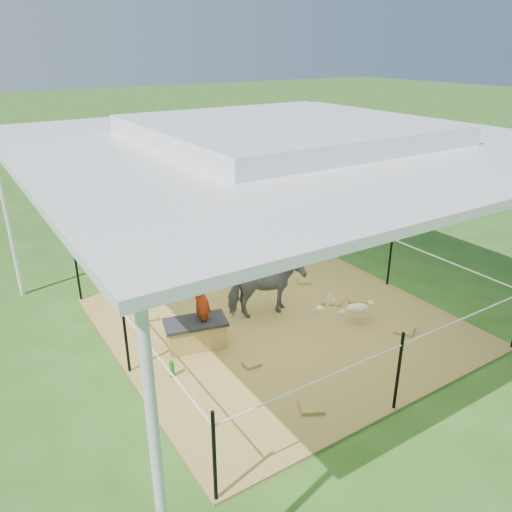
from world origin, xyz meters
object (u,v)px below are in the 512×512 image
woman (201,291)px  foal (358,306)px  pony (266,287)px  straw_bale (196,335)px  picnic_table_near (179,167)px  picnic_table_far (249,156)px  distant_person (188,164)px  green_bottle (172,369)px  trash_barrel (256,177)px

woman → foal: size_ratio=0.99×
woman → pony: woman is taller
straw_bale → picnic_table_near: picnic_table_near is taller
woman → picnic_table_near: bearing=171.6°
foal → straw_bale: bearing=-172.2°
straw_bale → foal: size_ratio=0.83×
picnic_table_far → distant_person: (-2.55, -0.75, 0.17)m
picnic_table_near → picnic_table_far: 2.68m
picnic_table_near → foal: bearing=-116.7°
green_bottle → picnic_table_near: (4.14, 8.85, 0.29)m
pony → trash_barrel: (3.57, 5.85, -0.07)m
pony → picnic_table_near: 8.55m
pony → trash_barrel: pony is taller
trash_barrel → picnic_table_near: (-1.22, 2.37, -0.01)m
picnic_table_far → distant_person: bearing=-165.0°
picnic_table_near → pony: bearing=-124.3°
picnic_table_near → picnic_table_far: picnic_table_near is taller
green_bottle → distant_person: bearing=63.2°
picnic_table_near → distant_person: distant_person is taller
picnic_table_near → straw_bale: bearing=-131.4°
picnic_table_far → picnic_table_near: bearing=-174.8°
green_bottle → distant_person: distant_person is taller
foal → trash_barrel: (2.56, 6.73, 0.14)m
woman → distant_person: woman is taller
green_bottle → trash_barrel: bearing=50.4°
trash_barrel → distant_person: bearing=119.9°
pony → picnic_table_near: (2.35, 8.22, -0.07)m
green_bottle → picnic_table_near: 9.78m
woman → pony: (1.14, 0.18, -0.34)m
woman → trash_barrel: woman is taller
pony → picnic_table_far: pony is taller
foal → trash_barrel: 7.20m
green_bottle → trash_barrel: (5.36, 6.48, 0.29)m
trash_barrel → foal: bearing=-110.8°
trash_barrel → distant_person: distant_person is taller
pony → picnic_table_far: size_ratio=0.57×
woman → straw_bale: bearing=-75.9°
green_bottle → distant_person: size_ratio=0.18×
woman → picnic_table_near: 9.11m
pony → picnic_table_far: bearing=-18.8°
picnic_table_near → picnic_table_far: bearing=-11.7°
picnic_table_near → green_bottle: bearing=-133.4°
straw_bale → pony: bearing=8.4°
trash_barrel → picnic_table_near: size_ratio=0.42×
distant_person → foal: bearing=93.6°
woman → trash_barrel: (4.71, 6.03, -0.40)m
picnic_table_far → distant_person: 2.67m
straw_bale → picnic_table_far: picnic_table_far is taller
straw_bale → woman: woman is taller
pony → picnic_table_near: bearing=-4.3°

